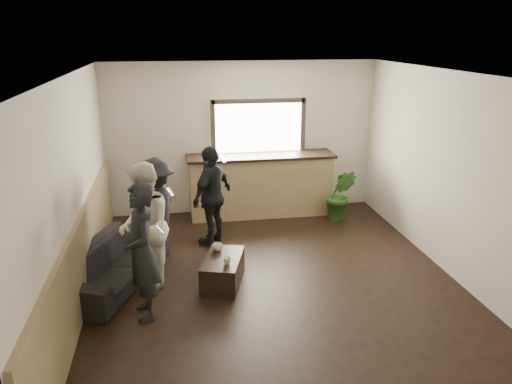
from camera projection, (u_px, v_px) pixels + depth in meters
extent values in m
cube|color=black|center=(274.00, 282.00, 6.88)|extent=(5.00, 6.00, 0.01)
cube|color=silver|center=(276.00, 74.00, 6.02)|extent=(5.00, 6.00, 0.01)
cube|color=beige|center=(242.00, 138.00, 9.26)|extent=(5.00, 0.01, 2.80)
cube|color=beige|center=(359.00, 304.00, 3.64)|extent=(5.00, 0.01, 2.80)
cube|color=beige|center=(73.00, 195.00, 6.05)|extent=(0.01, 6.00, 2.80)
cube|color=beige|center=(453.00, 176.00, 6.85)|extent=(0.01, 6.00, 2.80)
cube|color=#907651|center=(83.00, 259.00, 6.31)|extent=(0.06, 5.90, 1.10)
cube|color=#9F7E56|center=(261.00, 186.00, 9.27)|extent=(2.60, 0.60, 1.10)
cube|color=black|center=(261.00, 156.00, 9.10)|extent=(2.70, 0.68, 0.05)
cube|color=white|center=(258.00, 127.00, 9.21)|extent=(1.60, 0.06, 0.90)
cube|color=#3F3326|center=(259.00, 101.00, 9.03)|extent=(1.72, 0.08, 0.08)
cube|color=#3F3326|center=(213.00, 129.00, 9.05)|extent=(0.08, 0.08, 1.06)
cube|color=#3F3326|center=(303.00, 126.00, 9.32)|extent=(0.08, 0.08, 1.06)
imported|color=black|center=(114.00, 263.00, 6.77)|extent=(1.48, 2.16, 0.59)
cube|color=black|center=(223.00, 270.00, 6.79)|extent=(0.70, 0.96, 0.38)
imported|color=silver|center=(218.00, 247.00, 6.93)|extent=(0.14, 0.14, 0.11)
imported|color=silver|center=(227.00, 261.00, 6.54)|extent=(0.10, 0.10, 0.09)
imported|color=#2D6623|center=(340.00, 195.00, 8.99)|extent=(0.64, 0.57, 0.96)
imported|color=black|center=(142.00, 252.00, 5.83)|extent=(0.52, 0.68, 1.67)
cube|color=black|center=(159.00, 228.00, 5.83)|extent=(0.10, 0.09, 0.12)
cube|color=white|center=(159.00, 228.00, 5.82)|extent=(0.09, 0.08, 0.11)
imported|color=silver|center=(144.00, 227.00, 6.52)|extent=(0.74, 0.90, 1.71)
cube|color=black|center=(160.00, 210.00, 6.51)|extent=(0.10, 0.08, 0.12)
cube|color=white|center=(160.00, 209.00, 6.50)|extent=(0.08, 0.07, 0.11)
imported|color=black|center=(157.00, 209.00, 7.41)|extent=(0.84, 1.13, 1.56)
cube|color=black|center=(170.00, 192.00, 7.30)|extent=(0.11, 0.10, 0.12)
cube|color=white|center=(170.00, 192.00, 7.29)|extent=(0.09, 0.08, 0.11)
imported|color=black|center=(212.00, 196.00, 7.92)|extent=(0.90, 0.98, 1.61)
cube|color=black|center=(223.00, 159.00, 7.62)|extent=(0.12, 0.11, 0.12)
cube|color=white|center=(223.00, 158.00, 7.62)|extent=(0.10, 0.10, 0.11)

